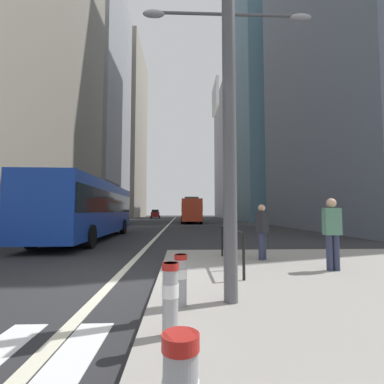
{
  "coord_description": "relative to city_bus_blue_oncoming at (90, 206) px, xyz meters",
  "views": [
    {
      "loc": [
        1.51,
        -6.49,
        1.56
      ],
      "look_at": [
        3.26,
        39.92,
        4.74
      ],
      "focal_mm": 26.43,
      "sensor_mm": 36.0,
      "label": 1
    }
  ],
  "objects": [
    {
      "name": "pedestrian_railing",
      "position": [
        6.42,
        -8.59,
        -1.0
      ],
      "size": [
        0.06,
        3.16,
        0.98
      ],
      "color": "black",
      "rests_on": "median_island"
    },
    {
      "name": "car_oncoming_mid",
      "position": [
        -0.69,
        47.65,
        -0.85
      ],
      "size": [
        2.21,
        4.37,
        1.94
      ],
      "color": "maroon",
      "rests_on": "ground"
    },
    {
      "name": "office_tower_right_mid",
      "position": [
        20.62,
        32.61,
        26.33
      ],
      "size": [
        12.0,
        20.38,
        56.33
      ],
      "primitive_type": "cube",
      "color": "slate",
      "rests_on": "ground"
    },
    {
      "name": "office_tower_left_far",
      "position": [
        -12.38,
        60.61,
        21.15
      ],
      "size": [
        13.36,
        22.87,
        45.98
      ],
      "primitive_type": "cube",
      "color": "gray",
      "rests_on": "ground"
    },
    {
      "name": "car_receding_near",
      "position": [
        7.12,
        50.21,
        -0.85
      ],
      "size": [
        2.04,
        4.18,
        1.94
      ],
      "color": "gold",
      "rests_on": "ground"
    },
    {
      "name": "ground_plane",
      "position": [
        3.62,
        10.48,
        -1.84
      ],
      "size": [
        160.0,
        160.0,
        0.0
      ],
      "primitive_type": "plane",
      "color": "#28282B"
    },
    {
      "name": "city_bus_red_receding",
      "position": [
        6.46,
        22.9,
        -0.0
      ],
      "size": [
        2.76,
        10.83,
        3.4
      ],
      "color": "red",
      "rests_on": "ground"
    },
    {
      "name": "pedestrian_walking",
      "position": [
        7.52,
        -7.7,
        -0.8
      ],
      "size": [
        0.44,
        0.44,
        1.62
      ],
      "color": "#2D334C",
      "rests_on": "median_island"
    },
    {
      "name": "office_tower_right_far",
      "position": [
        20.62,
        56.83,
        14.57
      ],
      "size": [
        11.58,
        18.49,
        32.8
      ],
      "primitive_type": "cube",
      "color": "gray",
      "rests_on": "ground"
    },
    {
      "name": "city_bus_blue_oncoming",
      "position": [
        0.0,
        0.0,
        0.0
      ],
      "size": [
        2.9,
        12.05,
        3.4
      ],
      "color": "#14389E",
      "rests_on": "ground"
    },
    {
      "name": "pedestrian_waiting",
      "position": [
        8.77,
        -9.28,
        -0.72
      ],
      "size": [
        0.4,
        0.27,
        1.73
      ],
      "color": "#2D334C",
      "rests_on": "median_island"
    },
    {
      "name": "bollard_left",
      "position": [
        5.01,
        -12.71,
        -1.23
      ],
      "size": [
        0.2,
        0.2,
        0.82
      ],
      "color": "#99999E",
      "rests_on": "median_island"
    },
    {
      "name": "car_receding_far",
      "position": [
        7.61,
        46.21,
        -0.85
      ],
      "size": [
        2.07,
        4.42,
        1.94
      ],
      "color": "#B2A899",
      "rests_on": "ground"
    },
    {
      "name": "lane_centre_line",
      "position": [
        3.62,
        20.48,
        -1.83
      ],
      "size": [
        0.2,
        80.0,
        0.01
      ],
      "primitive_type": "cube",
      "color": "beige",
      "rests_on": "ground"
    },
    {
      "name": "office_tower_left_mid",
      "position": [
        -12.38,
        34.91,
        19.85
      ],
      "size": [
        12.98,
        19.1,
        43.38
      ],
      "primitive_type": "cube",
      "color": "#9E9EA3",
      "rests_on": "ground"
    },
    {
      "name": "bollard_right",
      "position": [
        5.12,
        -11.67,
        -1.26
      ],
      "size": [
        0.2,
        0.2,
        0.76
      ],
      "color": "#99999E",
      "rests_on": "median_island"
    },
    {
      "name": "street_lamp_post",
      "position": [
        6.62,
        -7.31,
        3.45
      ],
      "size": [
        5.5,
        0.32,
        8.0
      ],
      "color": "#56565B",
      "rests_on": "median_island"
    },
    {
      "name": "traffic_signal_gantry",
      "position": [
        3.87,
        -11.53,
        2.27
      ],
      "size": [
        6.12,
        0.65,
        6.0
      ],
      "color": "#515156",
      "rests_on": "median_island"
    },
    {
      "name": "office_tower_right_near",
      "position": [
        20.62,
        8.04,
        15.28
      ],
      "size": [
        10.23,
        20.25,
        34.23
      ],
      "primitive_type": "cube",
      "color": "slate",
      "rests_on": "ground"
    }
  ]
}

